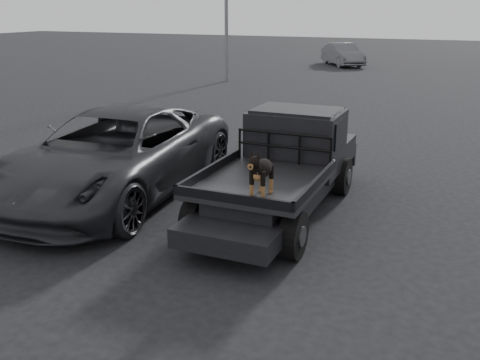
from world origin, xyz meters
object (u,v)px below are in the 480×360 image
at_px(parked_suv, 115,154).
at_px(distant_car_a, 343,54).
at_px(flatbed_ute, 279,189).
at_px(dog, 262,173).

relative_size(parked_suv, distant_car_a, 1.44).
bearing_deg(flatbed_ute, distant_car_a, 100.57).
xyz_separation_m(flatbed_ute, distant_car_a, (-4.89, 26.23, 0.25)).
relative_size(flatbed_ute, dog, 7.30).
distance_m(dog, parked_suv, 3.89).
distance_m(flatbed_ute, parked_suv, 3.40).
bearing_deg(distant_car_a, flatbed_ute, -113.82).
xyz_separation_m(dog, parked_suv, (-3.64, 1.30, -0.43)).
bearing_deg(flatbed_ute, parked_suv, -174.04).
height_order(parked_suv, distant_car_a, parked_suv).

